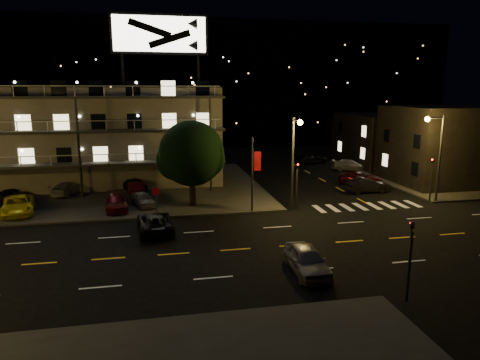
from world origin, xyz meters
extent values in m
plane|color=black|center=(0.00, 0.00, 0.00)|extent=(140.00, 140.00, 0.00)
cube|color=#363634|center=(-14.00, 20.00, 0.07)|extent=(44.00, 24.00, 0.15)
cube|color=#363634|center=(30.00, 20.00, 0.07)|extent=(16.00, 24.00, 0.15)
cube|color=gray|center=(-10.00, 24.00, 5.00)|extent=(28.00, 12.00, 10.00)
cube|color=gray|center=(-10.00, 24.00, 10.25)|extent=(28.00, 12.00, 0.50)
cube|color=#363634|center=(-10.00, 17.10, 3.15)|extent=(28.00, 1.80, 0.25)
cube|color=#363634|center=(-10.00, 17.10, 6.35)|extent=(28.00, 1.80, 0.25)
cube|color=#363634|center=(-10.00, 17.10, 9.55)|extent=(28.00, 1.80, 0.25)
cylinder|color=black|center=(-6.00, 22.00, 12.25)|extent=(0.36, 0.36, 3.50)
cylinder|color=black|center=(2.00, 22.00, 12.25)|extent=(0.36, 0.36, 3.50)
cube|color=black|center=(-2.00, 22.00, 16.00)|extent=(10.20, 0.50, 4.20)
cube|color=#F2EACE|center=(-2.00, 21.70, 16.00)|extent=(9.60, 0.06, 3.60)
cube|color=black|center=(30.00, 16.00, 4.25)|extent=(14.00, 10.00, 8.50)
cube|color=black|center=(30.00, 28.00, 3.50)|extent=(14.00, 12.00, 7.00)
cube|color=black|center=(0.00, 70.00, 12.00)|extent=(120.00, 20.00, 24.00)
cylinder|color=#2D2D30|center=(8.50, 8.30, 4.00)|extent=(0.20, 0.20, 8.00)
cylinder|color=#2D2D30|center=(8.50, 7.50, 7.80)|extent=(0.12, 1.80, 0.12)
sphere|color=yellow|center=(8.50, 6.70, 7.70)|extent=(0.44, 0.44, 0.44)
cylinder|color=#2D2D30|center=(22.50, 8.30, 4.00)|extent=(0.20, 0.20, 8.00)
cylinder|color=#2D2D30|center=(21.70, 8.30, 7.80)|extent=(1.80, 0.12, 0.12)
sphere|color=yellow|center=(20.90, 8.30, 7.70)|extent=(0.44, 0.44, 0.44)
cylinder|color=#2D2D30|center=(9.00, 8.50, 1.80)|extent=(0.14, 0.14, 3.60)
imported|color=black|center=(9.00, 8.50, 4.10)|extent=(0.20, 0.16, 1.00)
sphere|color=#FF0C0C|center=(9.00, 8.38, 4.00)|extent=(0.14, 0.14, 0.14)
cylinder|color=#2D2D30|center=(9.00, -8.50, 1.80)|extent=(0.14, 0.14, 3.60)
imported|color=black|center=(9.00, -8.50, 4.10)|extent=(0.20, 0.16, 1.00)
sphere|color=#FF0C0C|center=(9.00, -8.38, 4.00)|extent=(0.14, 0.14, 0.14)
cylinder|color=#2D2D30|center=(22.00, 8.50, 1.80)|extent=(0.14, 0.14, 3.60)
imported|color=black|center=(22.00, 8.50, 4.10)|extent=(0.16, 0.20, 1.00)
sphere|color=#FF0C0C|center=(21.88, 8.50, 4.00)|extent=(0.14, 0.14, 0.14)
cylinder|color=#2D2D30|center=(5.00, 8.40, 3.20)|extent=(0.16, 0.16, 6.40)
cube|color=red|center=(5.45, 8.40, 4.40)|extent=(0.60, 0.04, 1.60)
cylinder|color=#2D2D30|center=(-3.00, 8.60, 1.10)|extent=(0.08, 0.08, 2.20)
cylinder|color=red|center=(-3.00, 8.55, 2.15)|extent=(0.91, 0.04, 0.91)
cylinder|color=black|center=(0.19, 11.17, 1.48)|extent=(0.55, 0.55, 2.66)
sphere|color=black|center=(0.19, 11.17, 4.81)|extent=(5.76, 5.76, 5.76)
sphere|color=black|center=(-1.14, 11.61, 4.14)|extent=(3.55, 3.55, 3.55)
sphere|color=black|center=(1.41, 10.73, 4.36)|extent=(3.33, 3.33, 3.33)
imported|color=yellow|center=(-14.30, 11.24, 0.87)|extent=(3.46, 5.57, 1.44)
imported|color=#530B0F|center=(-6.36, 10.97, 0.80)|extent=(2.27, 4.66, 1.31)
imported|color=#96969C|center=(-4.19, 11.73, 0.76)|extent=(2.51, 3.85, 1.22)
imported|color=black|center=(-16.17, 15.43, 0.77)|extent=(3.74, 4.93, 1.24)
imported|color=#96969C|center=(-11.48, 17.50, 0.79)|extent=(3.14, 4.75, 1.28)
imported|color=black|center=(-5.26, 17.50, 0.87)|extent=(3.26, 4.55, 1.44)
imported|color=#530B0F|center=(-5.01, 16.12, 0.80)|extent=(1.93, 4.09, 1.30)
imported|color=black|center=(18.12, 13.14, 0.72)|extent=(4.40, 1.57, 1.44)
imported|color=#530B0F|center=(19.25, 17.06, 0.65)|extent=(5.13, 3.40, 1.31)
imported|color=#96969C|center=(21.87, 24.97, 0.68)|extent=(5.07, 3.32, 1.36)
imported|color=black|center=(18.72, 30.79, 0.77)|extent=(4.74, 2.54, 1.53)
imported|color=#96969C|center=(5.34, -4.29, 0.76)|extent=(1.88, 4.51, 1.53)
imported|color=black|center=(-3.13, 4.76, 0.72)|extent=(2.85, 5.40, 1.45)
camera|label=1|loc=(-2.80, -25.96, 10.20)|focal=32.00mm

